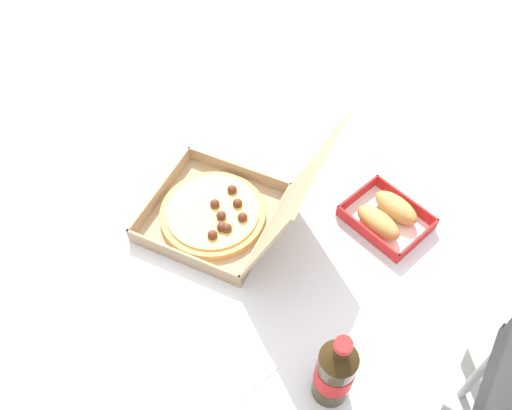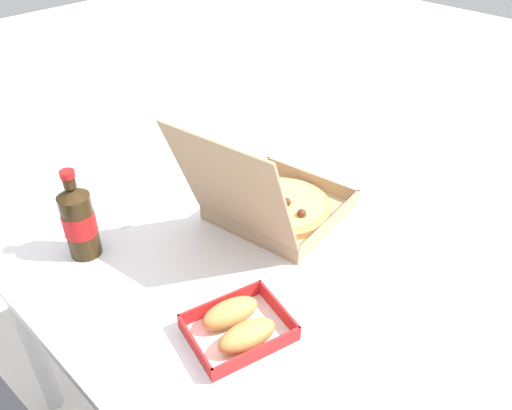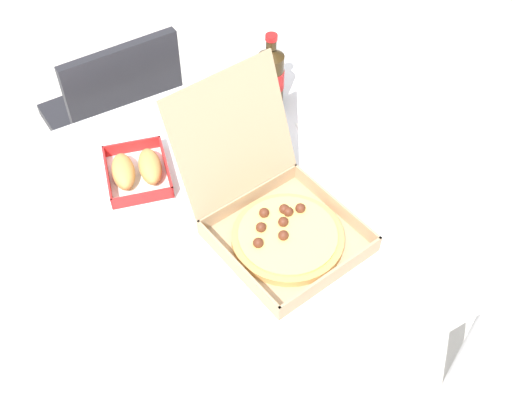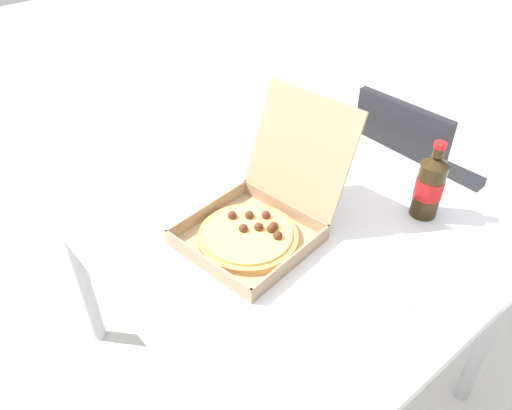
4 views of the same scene
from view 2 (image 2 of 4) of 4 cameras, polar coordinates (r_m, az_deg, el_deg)
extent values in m
cube|color=white|center=(1.24, 0.20, -5.16)|extent=(1.17, 0.99, 0.03)
cylinder|color=#B7B7BC|center=(1.61, 25.63, -15.86)|extent=(0.05, 0.05, 0.69)
cylinder|color=#B7B7BC|center=(1.98, -1.85, -0.52)|extent=(0.05, 0.05, 0.69)
cylinder|color=#B7B7BC|center=(1.67, -23.92, -12.84)|extent=(0.05, 0.05, 0.69)
cube|color=tan|center=(1.33, 2.79, -0.65)|extent=(0.33, 0.33, 0.01)
cube|color=tan|center=(1.42, 6.09, 2.87)|extent=(0.29, 0.05, 0.04)
cube|color=tan|center=(1.26, 8.23, -2.11)|extent=(0.05, 0.29, 0.04)
cube|color=tan|center=(1.39, -2.11, 2.21)|extent=(0.05, 0.29, 0.04)
cube|color=tan|center=(1.23, -0.98, -2.99)|extent=(0.29, 0.05, 0.04)
cube|color=tan|center=(1.10, -2.83, 1.96)|extent=(0.31, 0.15, 0.28)
cylinder|color=tan|center=(1.33, 2.80, -0.23)|extent=(0.26, 0.26, 0.02)
cylinder|color=#EAC666|center=(1.32, 2.82, 0.19)|extent=(0.23, 0.23, 0.01)
sphere|color=#562819|center=(1.32, -0.47, 0.79)|extent=(0.02, 0.02, 0.02)
sphere|color=#562819|center=(1.30, 1.74, 0.07)|extent=(0.02, 0.02, 0.02)
sphere|color=#562819|center=(1.26, 1.13, -1.23)|extent=(0.02, 0.02, 0.02)
sphere|color=#562819|center=(1.31, 3.40, 0.31)|extent=(0.02, 0.02, 0.02)
sphere|color=#562819|center=(1.29, 0.06, -0.12)|extent=(0.02, 0.02, 0.02)
sphere|color=#562819|center=(1.30, 0.31, 0.17)|extent=(0.02, 0.02, 0.02)
sphere|color=#562819|center=(1.27, 5.08, -0.96)|extent=(0.02, 0.02, 0.02)
sphere|color=#562819|center=(1.27, 3.09, -1.11)|extent=(0.02, 0.02, 0.02)
cube|color=white|center=(1.04, -1.94, -14.12)|extent=(0.19, 0.22, 0.00)
cube|color=red|center=(1.05, 2.53, -11.44)|extent=(0.15, 0.04, 0.03)
cube|color=red|center=(1.00, -6.79, -15.37)|extent=(0.15, 0.04, 0.03)
cube|color=red|center=(0.98, 0.19, -16.16)|extent=(0.05, 0.19, 0.03)
cube|color=red|center=(1.06, -3.90, -10.83)|extent=(0.05, 0.19, 0.03)
ellipsoid|color=tan|center=(0.99, -1.02, -14.32)|extent=(0.08, 0.13, 0.05)
ellipsoid|color=tan|center=(1.03, -2.88, -11.89)|extent=(0.08, 0.13, 0.05)
cylinder|color=#33230F|center=(1.22, -18.93, -2.16)|extent=(0.07, 0.07, 0.16)
cone|color=#33230F|center=(1.17, -19.79, 1.41)|extent=(0.07, 0.07, 0.02)
cylinder|color=#33230F|center=(1.16, -20.03, 2.43)|extent=(0.03, 0.03, 0.02)
cylinder|color=red|center=(1.15, -20.23, 3.24)|extent=(0.03, 0.03, 0.01)
cylinder|color=red|center=(1.22, -19.01, -1.86)|extent=(0.07, 0.07, 0.06)
cube|color=white|center=(1.42, -13.22, 0.64)|extent=(0.24, 0.20, 0.00)
camera|label=1|loc=(1.37, -43.66, 40.13)|focal=37.95mm
camera|label=3|loc=(1.57, 48.68, 38.74)|focal=43.54mm
camera|label=4|loc=(2.01, -1.73, 37.74)|focal=35.07mm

